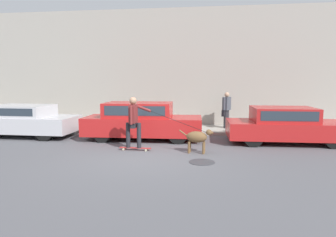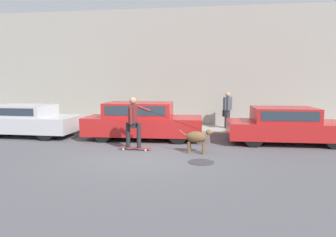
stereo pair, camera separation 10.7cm
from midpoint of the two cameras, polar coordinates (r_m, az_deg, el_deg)
ground_plane at (r=8.73m, az=-5.20°, el=-7.18°), size 36.00×36.00×0.00m
back_wall at (r=14.26m, az=-0.01°, el=9.47°), size 32.00×0.30×5.47m
sidewalk_curb at (r=13.20m, az=-0.72°, el=-1.97°), size 30.00×2.11×0.14m
parked_car_0 at (r=13.01m, az=-25.80°, el=-0.37°), size 3.93×1.79×1.22m
parked_car_1 at (r=11.13m, az=-5.26°, el=-0.54°), size 4.36×1.83×1.37m
parked_car_2 at (r=11.19m, az=21.29°, el=-1.28°), size 4.14×1.86×1.26m
dog at (r=9.01m, az=5.28°, el=-3.61°), size 1.03×0.40×0.73m
skateboarder at (r=9.33m, az=-6.87°, el=-0.27°), size 2.79×0.55×1.67m
pedestrian_with_bag at (r=13.12m, az=10.83°, el=1.87°), size 0.43×0.69×1.55m
manhole_cover at (r=8.12m, az=6.10°, el=-8.25°), size 0.69×0.69×0.01m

